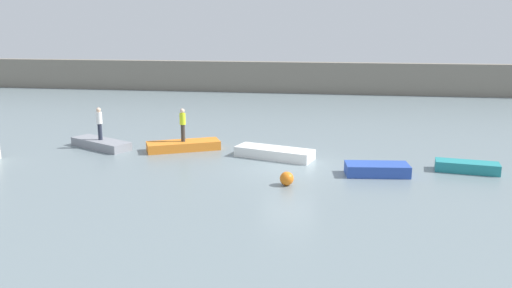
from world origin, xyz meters
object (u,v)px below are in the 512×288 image
Objects in this scene: rowboat_white at (274,153)px; rowboat_blue at (377,169)px; rowboat_grey at (101,144)px; mooring_buoy at (287,179)px; person_white_shirt at (99,122)px; rowboat_teal at (467,167)px; rowboat_orange at (183,146)px; person_hiviz_shirt at (183,123)px.

rowboat_white is 1.42× the size of rowboat_blue.
mooring_buoy is (10.60, -4.97, 0.06)m from rowboat_grey.
rowboat_teal is at bearing -5.34° from person_white_shirt.
rowboat_white is 5.36m from rowboat_blue.
rowboat_orange is 7.97m from mooring_buoy.
person_white_shirt is at bearing 157.31° from rowboat_orange.
person_hiviz_shirt is (-9.85, 3.12, 1.20)m from rowboat_blue.
rowboat_teal is (18.48, -1.73, 0.01)m from rowboat_grey.
rowboat_teal is at bearing 9.90° from rowboat_white.
person_hiviz_shirt reaches higher than rowboat_blue.
person_white_shirt is at bearing 154.89° from mooring_buoy.
person_hiviz_shirt reaches higher than rowboat_white.
rowboat_blue is (4.86, -2.25, 0.01)m from rowboat_white.
person_hiviz_shirt reaches higher than mooring_buoy.
rowboat_white is at bearing -35.59° from rowboat_orange.
rowboat_blue is 14.74m from person_white_shirt.
rowboat_blue is at bearing -11.30° from person_white_shirt.
rowboat_white is at bearing 103.62° from mooring_buoy.
mooring_buoy reaches higher than rowboat_teal.
mooring_buoy is at bearing -157.46° from rowboat_blue.
rowboat_orange is 0.97× the size of rowboat_white.
rowboat_white is 6.76× the size of mooring_buoy.
rowboat_white is 1.44× the size of rowboat_teal.
rowboat_grey is at bearing 154.89° from mooring_buoy.
person_white_shirt is (-4.57, -0.24, 1.20)m from rowboat_orange.
rowboat_blue is 1.57× the size of person_white_shirt.
rowboat_blue is 10.40m from person_hiviz_shirt.
rowboat_grey is 0.95× the size of rowboat_white.
rowboat_grey is 1.21m from person_white_shirt.
person_hiviz_shirt is at bearing 2.98° from person_white_shirt.
rowboat_teal is at bearing 22.36° from mooring_buoy.
mooring_buoy reaches higher than rowboat_blue.
person_white_shirt is (0.00, 0.00, 1.21)m from rowboat_grey.
person_hiviz_shirt is 8.06m from mooring_buoy.
rowboat_teal reaches higher than rowboat_orange.
rowboat_blue is (14.41, -2.88, 0.03)m from rowboat_grey.
person_hiviz_shirt is 3.04× the size of mooring_buoy.
rowboat_grey is at bearing -177.02° from person_hiviz_shirt.
rowboat_teal is 1.55× the size of person_white_shirt.
mooring_buoy is at bearing -25.11° from person_white_shirt.
rowboat_teal is at bearing 21.67° from rowboat_grey.
mooring_buoy is at bearing -149.08° from rowboat_teal.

